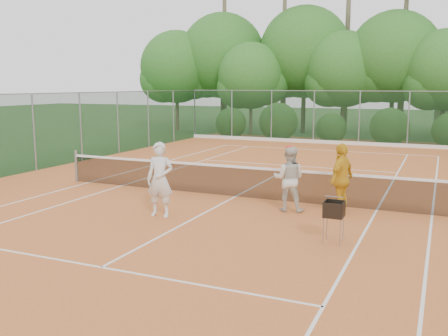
{
  "coord_description": "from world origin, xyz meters",
  "views": [
    {
      "loc": [
        5.6,
        -13.5,
        3.34
      ],
      "look_at": [
        0.18,
        -1.2,
        1.1
      ],
      "focal_mm": 40.0,
      "sensor_mm": 36.0,
      "label": 1
    }
  ],
  "objects_px": {
    "player_yellow": "(341,179)",
    "player_white": "(160,180)",
    "player_center_grp": "(289,179)",
    "ball_hopper": "(334,210)"
  },
  "relations": [
    {
      "from": "player_white",
      "to": "ball_hopper",
      "type": "distance_m",
      "value": 4.53
    },
    {
      "from": "ball_hopper",
      "to": "player_center_grp",
      "type": "bearing_deg",
      "value": 102.63
    },
    {
      "from": "player_white",
      "to": "player_yellow",
      "type": "distance_m",
      "value": 4.66
    },
    {
      "from": "player_center_grp",
      "to": "player_yellow",
      "type": "relative_size",
      "value": 0.95
    },
    {
      "from": "player_white",
      "to": "ball_hopper",
      "type": "relative_size",
      "value": 2.11
    },
    {
      "from": "player_center_grp",
      "to": "player_yellow",
      "type": "bearing_deg",
      "value": 9.1
    },
    {
      "from": "player_yellow",
      "to": "player_white",
      "type": "bearing_deg",
      "value": -48.4
    },
    {
      "from": "ball_hopper",
      "to": "player_white",
      "type": "bearing_deg",
      "value": 151.05
    },
    {
      "from": "player_center_grp",
      "to": "player_yellow",
      "type": "height_order",
      "value": "player_yellow"
    },
    {
      "from": "player_center_grp",
      "to": "ball_hopper",
      "type": "distance_m",
      "value": 2.81
    }
  ]
}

